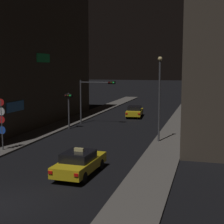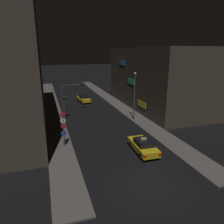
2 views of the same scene
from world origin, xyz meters
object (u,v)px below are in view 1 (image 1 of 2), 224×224
object	(u,v)px
far_car	(135,111)
street_lamp_near_block	(159,92)
traffic_light_overhead	(94,92)
traffic_light_left_kerb	(69,103)
taxi	(79,163)
sign_pole_left	(2,121)

from	to	relation	value
far_car	street_lamp_near_block	distance (m)	15.16
traffic_light_overhead	street_lamp_near_block	distance (m)	11.02
traffic_light_left_kerb	street_lamp_near_block	world-z (taller)	street_lamp_near_block
taxi	street_lamp_near_block	size ratio (longest dim) A/B	0.64
traffic_light_overhead	sign_pole_left	world-z (taller)	traffic_light_overhead
far_car	street_lamp_near_block	size ratio (longest dim) A/B	0.66
taxi	traffic_light_left_kerb	size ratio (longest dim) A/B	1.23
taxi	street_lamp_near_block	distance (m)	10.92
sign_pole_left	traffic_light_overhead	bearing A→B (deg)	78.91
traffic_light_left_kerb	street_lamp_near_block	xyz separation A→B (m)	(9.75, -3.95, 1.58)
taxi	sign_pole_left	xyz separation A→B (m)	(-7.55, 3.64, 1.60)
traffic_light_overhead	street_lamp_near_block	world-z (taller)	street_lamp_near_block
taxi	far_car	world-z (taller)	taxi
sign_pole_left	traffic_light_left_kerb	bearing A→B (deg)	83.94
far_car	traffic_light_overhead	bearing A→B (deg)	-115.97
traffic_light_overhead	traffic_light_left_kerb	world-z (taller)	traffic_light_overhead
taxi	street_lamp_near_block	bearing A→B (deg)	71.58
traffic_light_left_kerb	sign_pole_left	size ratio (longest dim) A/B	0.95
taxi	far_car	distance (m)	23.77
taxi	traffic_light_left_kerb	bearing A→B (deg)	115.18
taxi	traffic_light_overhead	bearing A→B (deg)	105.88
taxi	sign_pole_left	distance (m)	8.53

